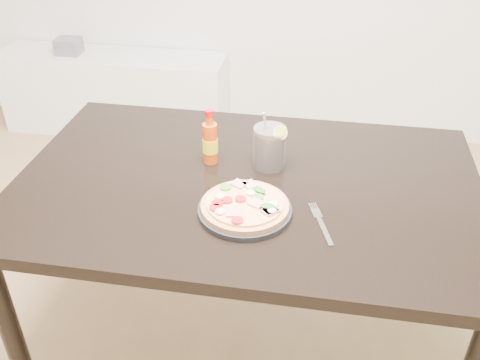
% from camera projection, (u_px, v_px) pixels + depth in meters
% --- Properties ---
extents(dining_table, '(1.40, 0.90, 0.75)m').
position_uv_depth(dining_table, '(247.00, 203.00, 1.66)').
color(dining_table, black).
rests_on(dining_table, ground).
extents(plate, '(0.26, 0.26, 0.02)m').
position_uv_depth(plate, '(245.00, 210.00, 1.47)').
color(plate, black).
rests_on(plate, dining_table).
extents(pizza, '(0.24, 0.24, 0.03)m').
position_uv_depth(pizza, '(245.00, 205.00, 1.46)').
color(pizza, '#B57E51').
rests_on(pizza, plate).
extents(hot_sauce_bottle, '(0.06, 0.06, 0.18)m').
position_uv_depth(hot_sauce_bottle, '(210.00, 142.00, 1.67)').
color(hot_sauce_bottle, '#D3420C').
rests_on(hot_sauce_bottle, dining_table).
extents(cola_cup, '(0.11, 0.10, 0.19)m').
position_uv_depth(cola_cup, '(270.00, 148.00, 1.65)').
color(cola_cup, black).
rests_on(cola_cup, dining_table).
extents(fork, '(0.08, 0.18, 0.00)m').
position_uv_depth(fork, '(320.00, 222.00, 1.44)').
color(fork, silver).
rests_on(fork, dining_table).
extents(media_console, '(1.40, 0.34, 0.50)m').
position_uv_depth(media_console, '(115.00, 93.00, 3.37)').
color(media_console, white).
rests_on(media_console, ground).
extents(cd_stack, '(0.14, 0.12, 0.09)m').
position_uv_depth(cd_stack, '(69.00, 46.00, 3.23)').
color(cd_stack, slate).
rests_on(cd_stack, media_console).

